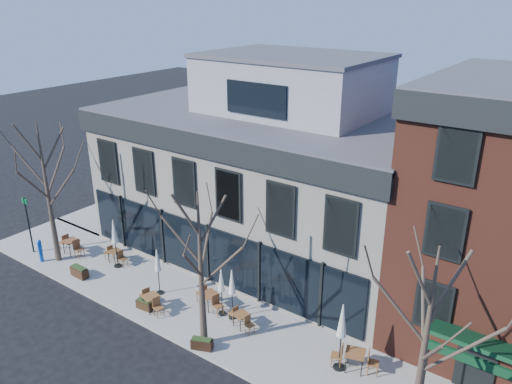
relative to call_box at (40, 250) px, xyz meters
The scene contains 23 objects.
ground 9.92m from the call_box, 22.96° to the left, with size 120.00×120.00×0.00m, color black.
sidewalk_front 12.49m from the call_box, ahead, with size 33.50×4.70×0.15m, color gray.
sidewalk_side 10.12m from the call_box, 102.33° to the left, with size 4.50×12.00×0.15m, color gray.
corner_building 13.36m from the call_box, 44.21° to the left, with size 18.39×10.39×11.10m.
tree_corner 3.48m from the call_box, 46.85° to the left, with size 3.93×3.98×7.92m.
tree_mid 12.45m from the call_box, ahead, with size 3.50×3.55×7.04m.
tree_right 21.34m from the call_box, ahead, with size 3.72×3.77×7.48m.
sign_pole 1.88m from the call_box, 165.87° to the left, with size 0.50×0.10×3.40m.
call_box is the anchor object (origin of this frame).
cafe_set_0 1.68m from the call_box, 69.08° to the left, with size 1.96×0.81×1.03m.
cafe_set_1 4.21m from the call_box, 34.01° to the left, with size 1.69×0.69×0.89m.
cafe_set_2 8.45m from the call_box, ahead, with size 1.83×0.87×0.94m.
cafe_set_3 10.78m from the call_box, 11.22° to the left, with size 1.89×0.91×0.97m.
cafe_set_4 12.82m from the call_box, ahead, with size 1.62×0.76×0.83m.
cafe_set_5 18.16m from the call_box, ahead, with size 1.99×1.05×1.02m.
umbrella_0 4.62m from the call_box, 28.47° to the left, with size 0.45×0.45×2.81m.
umbrella_1 7.94m from the call_box, 11.67° to the left, with size 0.40×0.40×2.48m.
umbrella_2 11.60m from the call_box, 10.23° to the left, with size 0.39×0.39×2.45m.
umbrella_3 12.16m from the call_box, 10.14° to the left, with size 0.40×0.40×2.51m.
umbrella_4 17.65m from the call_box, ahead, with size 0.48×0.48×3.00m.
planter_0 3.14m from the call_box, ahead, with size 1.06×0.44×0.59m.
planter_1 8.15m from the call_box, ahead, with size 0.91×0.44×0.49m.
planter_2 12.25m from the call_box, ahead, with size 0.98×0.69×0.51m.
Camera 1 is at (15.01, -16.82, 14.12)m, focal length 35.00 mm.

